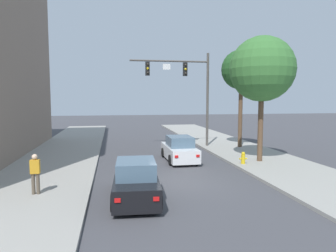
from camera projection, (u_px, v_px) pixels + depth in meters
ground_plane at (178, 182)px, 14.58m from camera, size 120.00×120.00×0.00m
sidewalk_left at (34, 188)px, 13.41m from camera, size 5.00×60.00×0.15m
sidewalk_right at (301, 175)px, 15.73m from camera, size 5.00×60.00×0.15m
traffic_signal_mast at (186, 82)px, 24.30m from camera, size 6.37×0.38×7.50m
car_lead_white at (179, 150)px, 19.64m from camera, size 1.85×4.25×1.60m
car_following_black at (136, 181)px, 12.10m from camera, size 2.02×4.33×1.60m
pedestrian_sidewalk_left_walker at (35, 172)px, 12.26m from camera, size 0.36×0.22×1.64m
fire_hydrant at (243, 158)px, 18.05m from camera, size 0.48×0.24×0.72m
street_tree_nearest at (262, 69)px, 18.40m from camera, size 3.95×3.95×7.62m
street_tree_second at (241, 70)px, 23.93m from camera, size 3.13×3.13×7.70m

